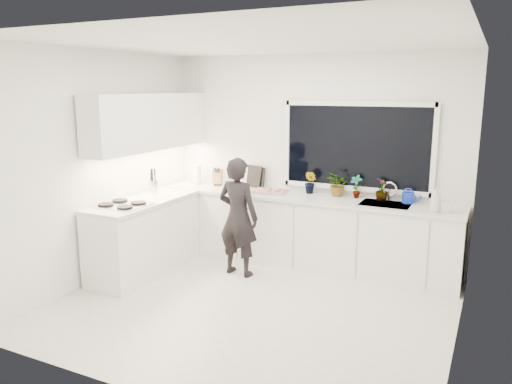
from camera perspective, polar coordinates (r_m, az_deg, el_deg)
The scene contains 25 objects.
floor at distance 5.42m, azimuth -0.46°, elevation -13.03°, with size 4.00×3.50×0.02m, color beige.
wall_back at distance 6.60m, azimuth 6.36°, elevation 3.75°, with size 4.00×0.02×2.70m, color white.
wall_left at distance 6.16m, azimuth -17.49°, elevation 2.69°, with size 0.02×3.50×2.70m, color white.
wall_right at distance 4.50m, azimuth 23.08°, elevation -0.91°, with size 0.02×3.50×2.70m, color white.
ceiling at distance 4.94m, azimuth -0.52°, elevation 16.96°, with size 4.00×3.50×0.02m, color white.
window at distance 6.37m, azimuth 11.40°, elevation 5.11°, with size 1.80×0.02×1.00m, color black.
base_cabinets_back at distance 6.51m, azimuth 5.25°, elevation -4.54°, with size 3.92×0.58×0.88m, color white.
base_cabinets_left at distance 6.39m, azimuth -12.60°, elevation -5.10°, with size 0.58×1.60×0.88m, color white.
countertop_back at distance 6.39m, azimuth 5.30°, elevation -0.60°, with size 3.94×0.62×0.04m, color silver.
countertop_left at distance 6.28m, azimuth -12.79°, elevation -1.07°, with size 0.62×1.60×0.04m, color silver.
upper_cabinets at distance 6.49m, azimuth -12.07°, elevation 7.86°, with size 0.34×2.10×0.70m, color white.
sink at distance 6.12m, azimuth 14.55°, elevation -1.77°, with size 0.58×0.42×0.14m, color silver.
faucet at distance 6.28m, azimuth 15.00°, elevation 0.04°, with size 0.03×0.03×0.22m, color silver.
stovetop at distance 6.02m, azimuth -15.03°, elevation -1.39°, with size 0.56×0.48×0.03m, color black.
person at distance 6.07m, azimuth -2.06°, elevation -2.86°, with size 0.53×0.35×1.46m, color black.
pizza_tray at distance 6.53m, azimuth 1.56°, elevation 0.03°, with size 0.45×0.33×0.03m, color silver.
pizza at distance 6.53m, azimuth 1.57°, elevation 0.18°, with size 0.41×0.29×0.01m, color red.
watering_can at distance 6.21m, azimuth 16.97°, elevation -0.62°, with size 0.14×0.14×0.13m, color #132DB4.
paper_towel_roll at distance 7.19m, azimuth -6.71°, elevation 1.97°, with size 0.11×0.11×0.26m, color white.
knife_block at distance 7.06m, azimuth -4.41°, elevation 1.68°, with size 0.13×0.10×0.22m, color olive.
utensil_crock at distance 6.71m, azimuth -11.64°, elevation 0.68°, with size 0.13×0.13×0.16m, color silver.
picture_frame_large at distance 6.87m, azimuth 0.21°, elevation 1.69°, with size 0.22×0.02×0.28m, color black.
picture_frame_small at distance 6.90m, azimuth -0.21°, elevation 1.81°, with size 0.25×0.02×0.30m, color black.
herb_plants at distance 6.37m, azimuth 9.86°, elevation 0.77°, with size 1.11×0.36×0.31m.
soap_bottles at distance 5.85m, azimuth 20.13°, elevation -0.90°, with size 0.24×0.16×0.29m.
Camera 1 is at (2.20, -4.40, 2.26)m, focal length 35.00 mm.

